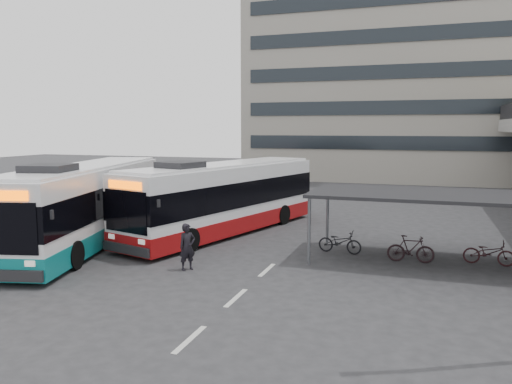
% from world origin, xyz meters
% --- Properties ---
extents(ground, '(120.00, 120.00, 0.00)m').
position_xyz_m(ground, '(0.00, 0.00, 0.00)').
color(ground, '#28282B').
rests_on(ground, ground).
extents(bike_shelter, '(10.00, 4.00, 2.54)m').
position_xyz_m(bike_shelter, '(8.45, 3.00, 1.64)').
color(bike_shelter, '#595B60').
rests_on(bike_shelter, ground).
extents(office_block, '(30.00, 15.00, 25.00)m').
position_xyz_m(office_block, '(6.00, 36.00, 12.50)').
color(office_block, gray).
rests_on(office_block, ground).
extents(road_markings, '(0.15, 7.60, 0.01)m').
position_xyz_m(road_markings, '(2.50, -3.00, 0.01)').
color(road_markings, beige).
rests_on(road_markings, ground).
extents(bus_main, '(5.71, 12.07, 3.50)m').
position_xyz_m(bus_main, '(-1.25, 5.34, 1.62)').
color(bus_main, white).
rests_on(bus_main, ground).
extents(bus_teal, '(5.41, 12.40, 3.58)m').
position_xyz_m(bus_teal, '(-5.94, 1.44, 1.66)').
color(bus_teal, white).
rests_on(bus_teal, ground).
extents(pedestrian, '(0.67, 0.71, 1.63)m').
position_xyz_m(pedestrian, '(-0.12, -0.82, 0.81)').
color(pedestrian, black).
rests_on(pedestrian, ground).
extents(sign_totem_mid, '(0.54, 0.33, 2.59)m').
position_xyz_m(sign_totem_mid, '(-11.76, 3.51, 1.34)').
color(sign_totem_mid, '#B40B26').
rests_on(sign_totem_mid, ground).
extents(sign_totem_north, '(0.49, 0.30, 2.34)m').
position_xyz_m(sign_totem_north, '(-12.62, 5.64, 1.21)').
color(sign_totem_north, '#B40B26').
rests_on(sign_totem_north, ground).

